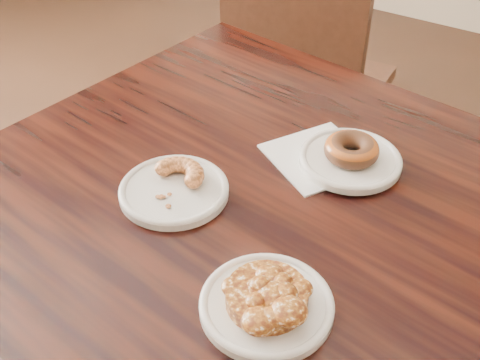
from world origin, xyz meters
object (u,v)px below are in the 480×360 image
Objects in this scene: cruller_fragment at (173,181)px; apple_fritter at (267,293)px; glazed_donut at (352,149)px; chair_far at (311,85)px.

apple_fritter is at bearing -26.39° from cruller_fragment.
glazed_donut is 0.34m from apple_fritter.
chair_far is 0.85m from glazed_donut.
apple_fritter is at bearing 108.97° from chair_far.
cruller_fragment is (-0.20, -0.22, -0.01)m from glazed_donut.
chair_far is at bearing 120.15° from glazed_donut.
chair_far is 9.77× the size of glazed_donut.
glazed_donut is (0.39, -0.68, 0.33)m from chair_far.
glazed_donut reaches higher than cruller_fragment.
apple_fritter is 1.46× the size of cruller_fragment.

